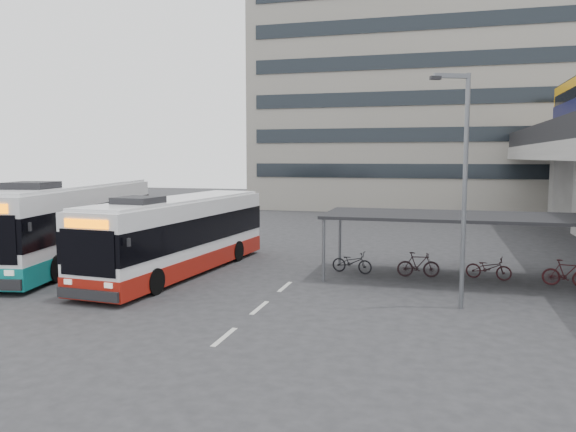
% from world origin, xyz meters
% --- Properties ---
extents(ground, '(120.00, 120.00, 0.00)m').
position_xyz_m(ground, '(0.00, 0.00, 0.00)').
color(ground, '#28282B').
rests_on(ground, ground).
extents(bike_shelter, '(10.00, 4.00, 2.54)m').
position_xyz_m(bike_shelter, '(8.45, 3.00, 1.64)').
color(bike_shelter, '#595B60').
rests_on(bike_shelter, ground).
extents(office_block, '(30.00, 15.00, 25.00)m').
position_xyz_m(office_block, '(6.00, 36.00, 12.50)').
color(office_block, gray).
rests_on(office_block, ground).
extents(road_markings, '(0.15, 7.60, 0.01)m').
position_xyz_m(road_markings, '(2.50, -3.00, 0.01)').
color(road_markings, beige).
rests_on(road_markings, ground).
extents(bus_main, '(3.35, 11.41, 3.33)m').
position_xyz_m(bus_main, '(-2.37, 1.33, 1.54)').
color(bus_main, white).
rests_on(bus_main, ground).
extents(bus_teal, '(4.97, 13.09, 3.79)m').
position_xyz_m(bus_teal, '(-8.09, 2.18, 1.76)').
color(bus_teal, white).
rests_on(bus_teal, ground).
extents(pedestrian, '(0.66, 0.81, 1.91)m').
position_xyz_m(pedestrian, '(-1.61, 1.76, 0.95)').
color(pedestrian, black).
rests_on(pedestrian, ground).
extents(lamp_post, '(1.21, 0.63, 7.28)m').
position_xyz_m(lamp_post, '(8.57, -1.42, 4.15)').
color(lamp_post, '#595B60').
rests_on(lamp_post, ground).
extents(sign_totem_mid, '(0.50, 0.29, 2.36)m').
position_xyz_m(sign_totem_mid, '(-13.52, 3.84, 1.22)').
color(sign_totem_mid, '#9E0C09').
rests_on(sign_totem_mid, ground).
extents(sign_totem_north, '(0.53, 0.19, 2.45)m').
position_xyz_m(sign_totem_north, '(-13.42, 9.48, 1.27)').
color(sign_totem_north, '#9E0C09').
rests_on(sign_totem_north, ground).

